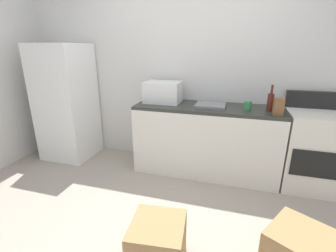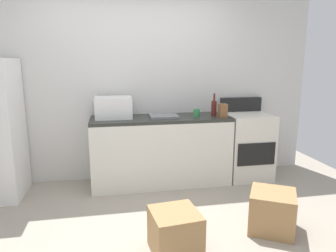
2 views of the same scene
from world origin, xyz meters
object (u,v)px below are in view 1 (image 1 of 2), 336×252
Objects in this scene: stove_oven at (311,149)px; wine_bottle at (270,102)px; knife_block at (278,107)px; microwave at (163,92)px; coffee_mug at (248,105)px; cardboard_box_medium at (158,244)px; refrigerator at (67,103)px.

wine_bottle is (-0.51, -0.05, 0.54)m from stove_oven.
wine_bottle reaches higher than knife_block.
microwave is 1.08m from coffee_mug.
cardboard_box_medium is (0.46, -1.62, -0.85)m from microwave.
microwave is (-1.82, 0.05, 0.57)m from stove_oven.
refrigerator reaches higher than wine_bottle.
stove_oven is (3.27, 0.06, -0.36)m from refrigerator.
refrigerator is 2.52m from cardboard_box_medium.
coffee_mug is at bearing 68.12° from cardboard_box_medium.
coffee_mug is at bearing 153.47° from knife_block.
coffee_mug is at bearing -5.36° from microwave.
microwave is 1.14× the size of cardboard_box_medium.
microwave reaches higher than stove_oven.
microwave is 1.53× the size of wine_bottle.
knife_block is (0.07, -0.15, -0.02)m from wine_bottle.
wine_bottle reaches higher than coffee_mug.
cardboard_box_medium is at bearing -74.04° from microwave.
knife_block is 1.83m from cardboard_box_medium.
coffee_mug is (2.52, 0.01, 0.13)m from refrigerator.
stove_oven is 3.67× the size of wine_bottle.
knife_block is at bearing -10.38° from microwave.
refrigerator reaches higher than microwave.
microwave is at bearing 178.37° from stove_oven.
cardboard_box_medium is (-0.84, -1.51, -0.82)m from wine_bottle.
refrigerator is 2.76m from wine_bottle.
stove_oven is 1.91m from microwave.
microwave is 1.88m from cardboard_box_medium.
microwave is at bearing 169.62° from knife_block.
stove_oven reaches higher than knife_block.
stove_oven is 2.39× the size of microwave.
refrigerator is 1.50× the size of stove_oven.
refrigerator is 1.47m from microwave.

